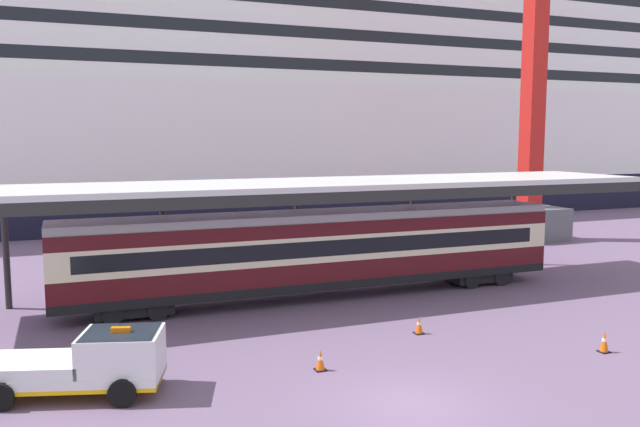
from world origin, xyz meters
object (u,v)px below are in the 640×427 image
(train_carriage, at_px, (321,249))
(traffic_cone_near, at_px, (604,342))
(traffic_cone_mid, at_px, (320,360))
(cruise_ship, at_px, (222,103))
(service_truck, at_px, (90,362))
(traffic_cone_far, at_px, (419,325))

(train_carriage, distance_m, traffic_cone_near, 12.90)
(traffic_cone_mid, bearing_deg, cruise_ship, 80.66)
(service_truck, bearing_deg, traffic_cone_mid, -5.65)
(service_truck, bearing_deg, train_carriage, 37.88)
(service_truck, relative_size, traffic_cone_mid, 7.91)
(cruise_ship, distance_m, train_carriage, 36.16)
(traffic_cone_near, bearing_deg, traffic_cone_mid, 168.38)
(service_truck, bearing_deg, traffic_cone_near, -9.17)
(service_truck, distance_m, traffic_cone_near, 17.29)
(service_truck, bearing_deg, traffic_cone_far, 7.38)
(cruise_ship, height_order, train_carriage, cruise_ship)
(service_truck, relative_size, traffic_cone_near, 7.06)
(traffic_cone_far, bearing_deg, service_truck, -172.62)
(cruise_ship, distance_m, traffic_cone_mid, 45.74)
(train_carriage, xyz_separation_m, traffic_cone_near, (6.42, -11.03, -1.92))
(cruise_ship, height_order, traffic_cone_near, cruise_ship)
(traffic_cone_far, bearing_deg, traffic_cone_near, -40.91)
(train_carriage, bearing_deg, cruise_ship, 84.06)
(traffic_cone_mid, relative_size, traffic_cone_far, 1.01)
(train_carriage, distance_m, traffic_cone_far, 7.14)
(train_carriage, height_order, service_truck, train_carriage)
(traffic_cone_mid, bearing_deg, service_truck, 174.35)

